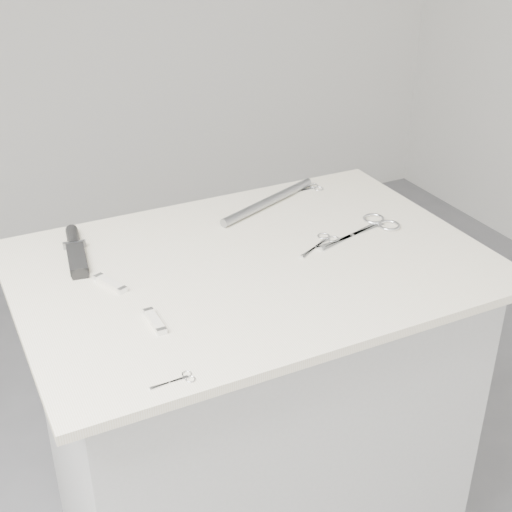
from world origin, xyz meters
name	(u,v)px	position (x,y,z in m)	size (l,w,h in m)	color
plinth	(253,428)	(0.00, 0.00, 0.45)	(0.90, 0.60, 0.90)	#B0AFAD
display_board	(253,266)	(0.00, 0.00, 0.91)	(1.00, 0.70, 0.02)	beige
large_shears	(371,227)	(0.32, 0.02, 0.92)	(0.23, 0.12, 0.01)	silver
embroidery_scissors_a	(323,242)	(0.18, 0.01, 0.92)	(0.13, 0.09, 0.00)	silver
embroidery_scissors_b	(309,189)	(0.30, 0.28, 0.92)	(0.11, 0.05, 0.00)	silver
tiny_scissors	(178,380)	(-0.29, -0.31, 0.92)	(0.08, 0.03, 0.00)	silver
sheathed_knife	(75,249)	(-0.33, 0.21, 0.93)	(0.06, 0.21, 0.03)	black
pocket_knife_a	(155,321)	(-0.27, -0.13, 0.93)	(0.02, 0.08, 0.01)	beige
pocket_knife_b	(110,283)	(-0.30, 0.04, 0.93)	(0.05, 0.09, 0.01)	beige
metal_rail	(268,202)	(0.16, 0.24, 0.93)	(0.02, 0.02, 0.33)	gray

